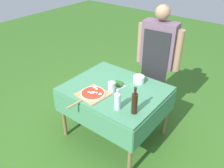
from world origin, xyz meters
The scene contains 9 objects.
ground_plane centered at (0.00, 0.00, 0.00)m, with size 12.00×12.00×0.00m, color #386B23.
prep_table centered at (0.00, 0.00, 0.67)m, with size 1.18×0.97×0.75m.
person_cook centered at (0.17, 0.72, 0.97)m, with size 0.61×0.24×1.64m.
pizza_on_peel centered at (-0.12, -0.28, 0.77)m, with size 0.35×0.55×0.06m.
oil_bottle centered at (0.45, -0.26, 0.88)m, with size 0.06×0.06×0.31m.
water_bottle centered at (0.27, -0.31, 0.87)m, with size 0.07×0.07×0.24m.
herb_container centered at (-0.01, 0.07, 0.78)m, with size 0.20×0.17×0.05m.
mixing_tub centered at (0.16, 0.28, 0.80)m, with size 0.14×0.14×0.09m, color silver.
sauce_jar centered at (0.01, -0.08, 0.81)m, with size 0.09×0.09×0.12m.
Camera 1 is at (1.46, -1.94, 2.30)m, focal length 38.00 mm.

